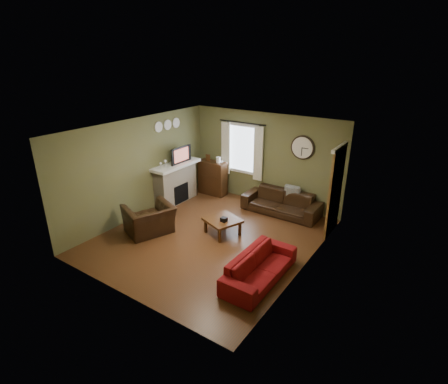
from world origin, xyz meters
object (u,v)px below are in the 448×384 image
Objects in this scene: sofa_brown at (281,202)px; armchair at (149,219)px; coffee_table at (223,226)px; bookshelf at (213,178)px; sofa_red at (260,267)px.

armchair is (-2.15, -2.81, 0.04)m from sofa_brown.
sofa_brown is 1.99m from coffee_table.
sofa_brown is (2.36, -0.09, -0.21)m from bookshelf.
bookshelf is 2.63m from coffee_table.
sofa_red is 3.13m from armchair.
coffee_table is at bearing 55.90° from sofa_red.
armchair reaches higher than sofa_brown.
sofa_red is at bearing 109.26° from armchair.
sofa_red is at bearing -71.92° from sofa_brown.
bookshelf is 0.56× the size of sofa_red.
armchair reaches higher than coffee_table.
sofa_brown is 1.94× the size of armchair.
armchair is (0.21, -2.90, -0.17)m from bookshelf.
sofa_red is (0.97, -2.97, -0.03)m from sofa_brown.
sofa_red is at bearing -42.57° from bookshelf.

